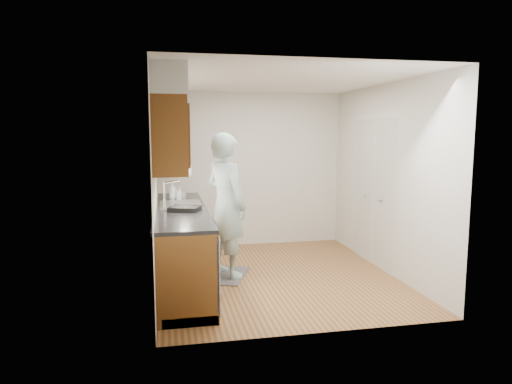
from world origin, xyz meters
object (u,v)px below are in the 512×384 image
person (226,196)px  soap_bottle_b (180,193)px  soap_bottle_c (176,193)px  soap_bottle_a (173,191)px  dish_rack (185,209)px  steel_can (184,195)px

person → soap_bottle_b: bearing=12.2°
soap_bottle_b → soap_bottle_c: 0.11m
soap_bottle_a → soap_bottle_b: size_ratio=1.38×
soap_bottle_b → soap_bottle_a: bearing=163.5°
person → dish_rack: person is taller
soap_bottle_a → soap_bottle_c: soap_bottle_a is taller
soap_bottle_a → soap_bottle_c: size_ratio=1.55×
dish_rack → steel_can: bearing=108.5°
person → soap_bottle_b: (-0.56, 0.58, -0.03)m
person → soap_bottle_a: 0.90m
soap_bottle_a → dish_rack: (0.12, -0.97, -0.10)m
soap_bottle_a → person: bearing=-42.7°
soap_bottle_c → steel_can: soap_bottle_c is taller
dish_rack → soap_bottle_c: bearing=114.5°
steel_can → soap_bottle_a: bearing=157.9°
person → soap_bottle_c: bearing=10.6°
soap_bottle_a → dish_rack: bearing=-82.7°
person → steel_can: size_ratio=16.79×
soap_bottle_b → dish_rack: 0.94m
soap_bottle_c → steel_can: bearing=-50.3°
soap_bottle_b → dish_rack: soap_bottle_b is taller
soap_bottle_b → steel_can: soap_bottle_b is taller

